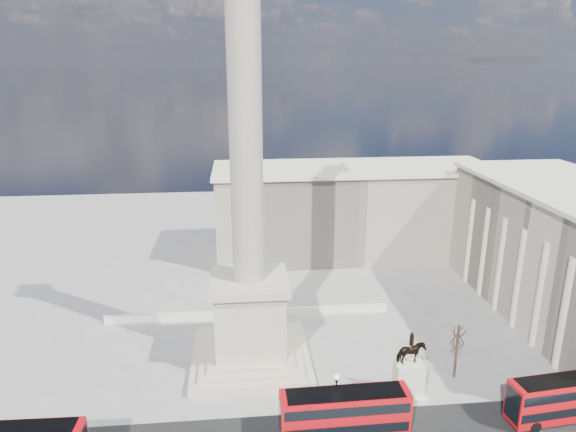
% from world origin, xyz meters
% --- Properties ---
extents(ground, '(180.00, 180.00, 0.00)m').
position_xyz_m(ground, '(0.00, 0.00, 0.00)').
color(ground, gray).
rests_on(ground, ground).
extents(nelsons_column, '(14.00, 14.00, 49.85)m').
position_xyz_m(nelsons_column, '(0.00, 5.00, 12.92)').
color(nelsons_column, '#B9B39A').
rests_on(nelsons_column, ground).
extents(balustrade_wall, '(40.00, 0.60, 1.10)m').
position_xyz_m(balustrade_wall, '(0.00, 16.00, 0.55)').
color(balustrade_wall, beige).
rests_on(balustrade_wall, ground).
extents(building_northeast, '(51.00, 17.00, 16.60)m').
position_xyz_m(building_northeast, '(20.00, 40.00, 8.32)').
color(building_northeast, beige).
rests_on(building_northeast, ground).
extents(red_bus_b, '(12.41, 3.11, 5.01)m').
position_xyz_m(red_bus_b, '(8.66, -9.26, 2.63)').
color(red_bus_b, '#B0090F').
rests_on(red_bus_b, ground).
extents(red_bus_c, '(11.81, 3.81, 4.71)m').
position_xyz_m(red_bus_c, '(31.19, -8.79, 2.47)').
color(red_bus_c, '#B0090F').
rests_on(red_bus_c, ground).
extents(victorian_lamp, '(0.54, 0.54, 6.25)m').
position_xyz_m(victorian_lamp, '(7.95, -8.17, 3.68)').
color(victorian_lamp, black).
rests_on(victorian_lamp, ground).
extents(equestrian_statue, '(3.73, 2.79, 7.83)m').
position_xyz_m(equestrian_statue, '(16.70, -3.81, 2.70)').
color(equestrian_statue, beige).
rests_on(equestrian_statue, ground).
extents(bare_tree_mid, '(1.84, 1.84, 6.97)m').
position_xyz_m(bare_tree_mid, '(23.20, -0.81, 5.49)').
color(bare_tree_mid, '#332319').
rests_on(bare_tree_mid, ground).
extents(bare_tree_far, '(1.57, 1.57, 6.41)m').
position_xyz_m(bare_tree_far, '(40.06, 16.37, 5.05)').
color(bare_tree_far, '#332319').
rests_on(bare_tree_far, ground).
extents(pedestrian_walking, '(0.71, 0.62, 1.63)m').
position_xyz_m(pedestrian_walking, '(27.13, -6.16, 0.81)').
color(pedestrian_walking, '#24262A').
rests_on(pedestrian_walking, ground).
extents(pedestrian_standing, '(0.99, 0.97, 1.61)m').
position_xyz_m(pedestrian_standing, '(18.57, -2.45, 0.80)').
color(pedestrian_standing, '#24262A').
rests_on(pedestrian_standing, ground).
extents(pedestrian_crossing, '(0.82, 1.09, 1.73)m').
position_xyz_m(pedestrian_crossing, '(15.32, -3.31, 0.86)').
color(pedestrian_crossing, '#24262A').
rests_on(pedestrian_crossing, ground).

